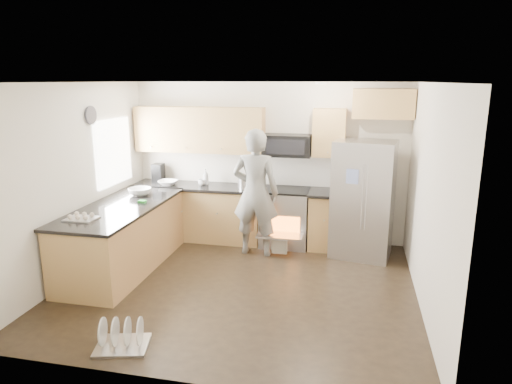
% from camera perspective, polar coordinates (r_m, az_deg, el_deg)
% --- Properties ---
extents(ground, '(4.50, 4.50, 0.00)m').
position_cam_1_polar(ground, '(6.10, -2.19, -11.67)').
color(ground, black).
rests_on(ground, ground).
extents(room_shell, '(4.54, 4.04, 2.62)m').
position_cam_1_polar(room_shell, '(5.62, -2.67, 4.06)').
color(room_shell, white).
rests_on(room_shell, ground).
extents(back_cabinet_run, '(4.45, 0.64, 2.50)m').
position_cam_1_polar(back_cabinet_run, '(7.53, -3.28, 1.06)').
color(back_cabinet_run, '#B07946').
rests_on(back_cabinet_run, ground).
extents(peninsula, '(0.96, 2.36, 1.03)m').
position_cam_1_polar(peninsula, '(6.76, -16.28, -5.41)').
color(peninsula, '#B07946').
rests_on(peninsula, ground).
extents(stove_range, '(0.76, 0.97, 1.79)m').
position_cam_1_polar(stove_range, '(7.36, 3.67, -1.56)').
color(stove_range, '#B7B7BC').
rests_on(stove_range, ground).
extents(refrigerator, '(0.97, 0.81, 1.77)m').
position_cam_1_polar(refrigerator, '(7.02, 13.21, -0.91)').
color(refrigerator, '#B7B7BC').
rests_on(refrigerator, ground).
extents(person, '(0.72, 0.48, 1.94)m').
position_cam_1_polar(person, '(6.89, -0.06, -0.08)').
color(person, gray).
rests_on(person, ground).
extents(dish_rack, '(0.60, 0.53, 0.32)m').
position_cam_1_polar(dish_rack, '(5.01, -16.41, -17.25)').
color(dish_rack, '#B7B7BC').
rests_on(dish_rack, ground).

